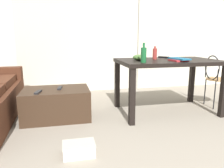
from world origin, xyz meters
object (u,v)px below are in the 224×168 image
(bottle_far, at_px, (144,55))
(tv_remote_on_table, at_px, (164,57))
(wire_chair, at_px, (216,75))
(bottle_near, at_px, (155,54))
(coffee_table, at_px, (57,104))
(shoebox, at_px, (79,149))
(craft_table, at_px, (168,67))
(book_stack, at_px, (179,60))
(tv_remote_secondary, at_px, (38,92))
(bowl, at_px, (138,57))
(tv_remote_primary, at_px, (60,88))

(bottle_far, relative_size, tv_remote_on_table, 1.38)
(wire_chair, xyz_separation_m, bottle_near, (-1.00, 0.05, 0.34))
(coffee_table, relative_size, shoebox, 2.94)
(craft_table, relative_size, shoebox, 4.72)
(wire_chair, bearing_deg, book_stack, -161.60)
(wire_chair, height_order, tv_remote_secondary, wire_chair)
(book_stack, bearing_deg, bowl, 156.64)
(bowl, bearing_deg, bottle_near, 19.94)
(tv_remote_on_table, bearing_deg, craft_table, -136.40)
(bottle_far, relative_size, book_stack, 0.76)
(bottle_near, xyz_separation_m, tv_remote_primary, (-1.35, -0.02, -0.43))
(coffee_table, distance_m, bottle_near, 1.55)
(tv_remote_on_table, relative_size, tv_remote_primary, 1.07)
(craft_table, xyz_separation_m, bottle_near, (-0.16, 0.11, 0.18))
(craft_table, distance_m, bottle_near, 0.26)
(bottle_far, xyz_separation_m, tv_remote_secondary, (-1.30, 0.18, -0.45))
(coffee_table, height_order, bottle_far, bottle_far)
(coffee_table, relative_size, bowl, 5.51)
(wire_chair, bearing_deg, tv_remote_primary, 179.29)
(bottle_far, bearing_deg, wire_chair, 13.84)
(wire_chair, distance_m, tv_remote_on_table, 0.85)
(wire_chair, height_order, bowl, bowl)
(craft_table, height_order, bottle_far, bottle_far)
(craft_table, height_order, bottle_near, bottle_near)
(craft_table, bearing_deg, bottle_near, 144.11)
(bottle_near, relative_size, book_stack, 0.58)
(coffee_table, bearing_deg, book_stack, -9.60)
(tv_remote_secondary, distance_m, shoebox, 1.04)
(tv_remote_secondary, bearing_deg, craft_table, 15.49)
(craft_table, bearing_deg, book_stack, -75.44)
(tv_remote_secondary, height_order, shoebox, tv_remote_secondary)
(bottle_far, height_order, tv_remote_primary, bottle_far)
(bowl, height_order, tv_remote_on_table, bowl)
(bottle_near, xyz_separation_m, bowl, (-0.28, -0.10, -0.04))
(tv_remote_on_table, height_order, shoebox, tv_remote_on_table)
(coffee_table, relative_size, bottle_near, 4.69)
(tv_remote_primary, bearing_deg, tv_remote_on_table, 15.11)
(bottle_far, relative_size, tv_remote_secondary, 1.48)
(coffee_table, relative_size, craft_table, 0.62)
(bowl, height_order, tv_remote_primary, bowl)
(wire_chair, height_order, bottle_far, bottle_far)
(craft_table, xyz_separation_m, tv_remote_primary, (-1.51, 0.09, -0.26))
(craft_table, xyz_separation_m, shoebox, (-1.34, -0.97, -0.60))
(wire_chair, relative_size, tv_remote_on_table, 4.62)
(book_stack, relative_size, tv_remote_secondary, 1.94)
(tv_remote_primary, bearing_deg, book_stack, -3.09)
(tv_remote_on_table, bearing_deg, tv_remote_secondary, 159.69)
(tv_remote_primary, bearing_deg, bowl, 3.20)
(bottle_far, xyz_separation_m, bowl, (0.03, 0.27, -0.06))
(bottle_near, distance_m, tv_remote_on_table, 0.31)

